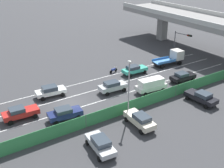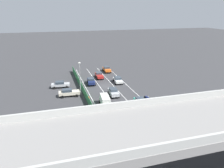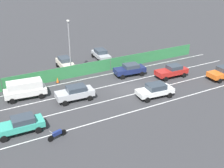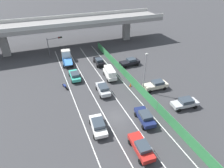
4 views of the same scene
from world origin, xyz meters
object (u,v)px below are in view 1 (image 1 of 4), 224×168
(car_taxi_teal, at_px, (134,69))
(car_sedan_silver, at_px, (113,86))
(car_sedan_white, at_px, (50,91))
(motorcycle, at_px, (113,70))
(car_van_white, at_px, (151,85))
(parked_sedan_dark, at_px, (201,97))
(street_lamp, at_px, (129,84))
(traffic_cone, at_px, (136,105))
(flatbed_truck_blue, at_px, (173,57))
(car_sedan_navy, at_px, (65,113))
(parked_wagon_silver, at_px, (100,144))
(car_sedan_black, at_px, (183,77))
(parked_sedan_cream, at_px, (140,120))
(traffic_light, at_px, (181,39))
(car_sedan_red, at_px, (20,113))

(car_taxi_teal, bearing_deg, car_sedan_silver, -62.15)
(car_sedan_white, height_order, motorcycle, car_sedan_white)
(car_van_white, bearing_deg, parked_sedan_dark, 29.29)
(car_van_white, height_order, street_lamp, street_lamp)
(car_taxi_teal, relative_size, traffic_cone, 6.42)
(car_sedan_silver, xyz_separation_m, flatbed_truck_blue, (-3.62, 16.07, 0.40))
(car_sedan_navy, relative_size, motorcycle, 2.34)
(parked_wagon_silver, distance_m, parked_sedan_dark, 17.41)
(car_sedan_silver, bearing_deg, car_van_white, 56.39)
(car_sedan_black, bearing_deg, traffic_cone, -77.67)
(car_sedan_silver, relative_size, street_lamp, 0.58)
(car_sedan_black, xyz_separation_m, car_sedan_silver, (-3.16, -11.65, 0.06))
(motorcycle, distance_m, traffic_cone, 12.59)
(car_sedan_white, height_order, traffic_cone, car_sedan_white)
(parked_sedan_cream, bearing_deg, car_van_white, 131.53)
(flatbed_truck_blue, bearing_deg, parked_sedan_dark, -29.58)
(car_sedan_silver, relative_size, traffic_cone, 6.20)
(parked_sedan_dark, bearing_deg, traffic_light, 143.36)
(car_sedan_red, height_order, traffic_cone, car_sedan_red)
(car_van_white, xyz_separation_m, traffic_light, (-9.03, 15.21, 2.44))
(car_van_white, bearing_deg, traffic_cone, -62.30)
(car_van_white, height_order, flatbed_truck_blue, flatbed_truck_blue)
(car_sedan_black, relative_size, parked_wagon_silver, 0.97)
(car_taxi_teal, distance_m, motorcycle, 3.71)
(car_sedan_navy, distance_m, car_sedan_black, 21.01)
(car_van_white, bearing_deg, car_sedan_red, -99.71)
(parked_wagon_silver, relative_size, parked_sedan_cream, 0.98)
(car_sedan_red, height_order, traffic_light, traffic_light)
(flatbed_truck_blue, relative_size, parked_sedan_cream, 1.30)
(car_sedan_navy, xyz_separation_m, car_sedan_black, (-0.07, 21.01, -0.02))
(flatbed_truck_blue, relative_size, traffic_light, 1.20)
(traffic_light, bearing_deg, car_sedan_silver, -73.84)
(traffic_light, relative_size, traffic_cone, 7.15)
(car_sedan_black, xyz_separation_m, flatbed_truck_blue, (-6.78, 4.43, 0.45))
(car_sedan_white, bearing_deg, car_sedan_red, -56.19)
(parked_sedan_cream, relative_size, parked_sedan_dark, 0.99)
(street_lamp, bearing_deg, parked_wagon_silver, -58.61)
(traffic_light, bearing_deg, parked_sedan_cream, -55.46)
(motorcycle, relative_size, traffic_light, 0.37)
(car_sedan_black, bearing_deg, car_van_white, -89.53)
(car_sedan_navy, xyz_separation_m, car_taxi_teal, (-6.91, 16.33, -0.02))
(car_sedan_white, relative_size, parked_sedan_dark, 0.95)
(car_taxi_teal, xyz_separation_m, traffic_light, (-2.13, 13.09, 2.77))
(car_sedan_white, relative_size, street_lamp, 0.59)
(motorcycle, distance_m, parked_sedan_dark, 16.51)
(flatbed_truck_blue, bearing_deg, traffic_cone, -59.71)
(street_lamp, bearing_deg, car_van_white, 118.30)
(car_sedan_black, xyz_separation_m, traffic_cone, (2.51, -11.47, -0.55))
(parked_sedan_cream, relative_size, traffic_cone, 6.56)
(parked_wagon_silver, xyz_separation_m, parked_sedan_dark, (-1.34, 17.35, 0.01))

